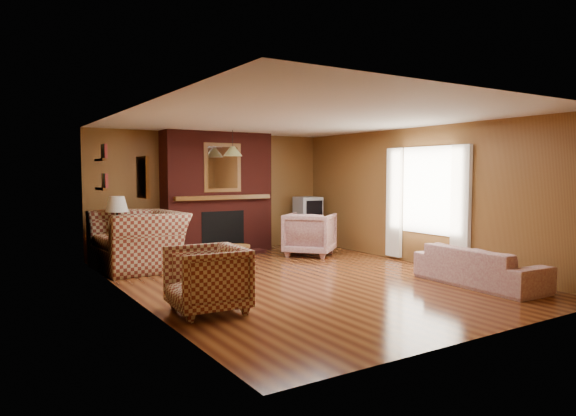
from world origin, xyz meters
TOP-DOWN VIEW (x-y plane):
  - floor at (0.00, 0.00)m, footprint 6.50×6.50m
  - ceiling at (0.00, 0.00)m, footprint 6.50×6.50m
  - wall_back at (0.00, 3.25)m, footprint 6.50×0.00m
  - wall_front at (0.00, -3.25)m, footprint 6.50×0.00m
  - wall_left at (-2.50, 0.00)m, footprint 0.00×6.50m
  - wall_right at (2.50, 0.00)m, footprint 0.00×6.50m
  - fireplace at (0.00, 2.98)m, footprint 2.20×0.82m
  - window_right at (2.45, -0.20)m, footprint 0.10×1.85m
  - bookshelf at (-2.44, 1.90)m, footprint 0.09×0.55m
  - botanical_print at (-2.47, -0.30)m, footprint 0.05×0.40m
  - pendant_light at (0.00, 2.30)m, footprint 0.36×0.36m
  - plaid_loveseat at (-1.85, 2.09)m, footprint 1.39×1.57m
  - plaid_armchair at (-1.95, -0.97)m, footprint 0.90×0.88m
  - floral_sofa at (1.90, -1.73)m, footprint 0.81×1.91m
  - floral_armchair at (1.37, 1.74)m, footprint 1.27×1.26m
  - coffee_table at (-0.72, 1.05)m, footprint 0.78×0.48m
  - side_table at (-2.10, 2.45)m, footprint 0.45×0.45m
  - table_lamp at (-2.10, 2.45)m, footprint 0.38×0.38m
  - tv_stand at (2.05, 2.80)m, footprint 0.60×0.55m
  - crt_tv at (2.05, 2.79)m, footprint 0.54×0.54m

SIDE VIEW (x-z plane):
  - floor at x=0.00m, z-range 0.00..0.00m
  - floral_sofa at x=1.90m, z-range 0.00..0.55m
  - side_table at x=-2.10m, z-range 0.00..0.59m
  - tv_stand at x=2.05m, z-range 0.00..0.61m
  - coffee_table at x=-0.72m, z-range 0.14..0.59m
  - plaid_armchair at x=-1.95m, z-range 0.00..0.77m
  - floral_armchair at x=1.37m, z-range 0.00..0.83m
  - plaid_loveseat at x=-1.85m, z-range 0.00..0.96m
  - crt_tv at x=2.05m, z-range 0.61..1.07m
  - table_lamp at x=-2.10m, z-range 0.62..1.24m
  - window_right at x=2.45m, z-range 0.13..2.13m
  - fireplace at x=0.00m, z-range -0.02..2.38m
  - wall_back at x=0.00m, z-range -2.05..4.45m
  - wall_front at x=0.00m, z-range -2.05..4.45m
  - wall_left at x=-2.50m, z-range -2.05..4.45m
  - wall_right at x=2.50m, z-range -2.05..4.45m
  - botanical_print at x=-2.47m, z-range 1.30..1.80m
  - bookshelf at x=-2.44m, z-range 1.31..2.02m
  - pendant_light at x=0.00m, z-range 1.76..2.24m
  - ceiling at x=0.00m, z-range 2.40..2.40m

